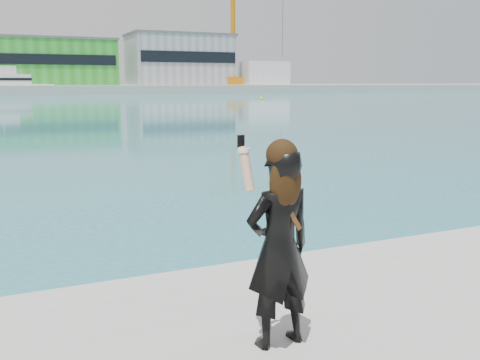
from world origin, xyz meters
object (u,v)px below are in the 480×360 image
object	(u,v)px
motor_yacht	(8,84)
buoy_near	(261,99)
dock_crane	(237,32)
woman	(279,242)

from	to	relation	value
motor_yacht	buoy_near	size ratio (longest dim) A/B	34.81
dock_crane	woman	world-z (taller)	dock_crane
motor_yacht	woman	xyz separation A→B (m)	(-0.11, -117.96, -0.61)
dock_crane	motor_yacht	size ratio (longest dim) A/B	1.38
dock_crane	woman	xyz separation A→B (m)	(-53.95, -122.83, -13.47)
buoy_near	woman	world-z (taller)	woman
dock_crane	buoy_near	world-z (taller)	dock_crane
motor_yacht	woman	bearing A→B (deg)	-108.66
motor_yacht	woman	world-z (taller)	motor_yacht
buoy_near	woman	bearing A→B (deg)	-116.29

